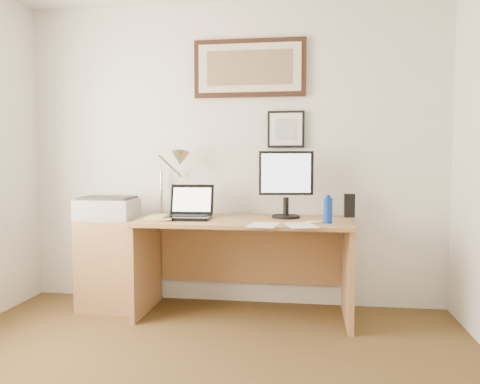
% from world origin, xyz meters
% --- Properties ---
extents(wall_back, '(3.50, 0.02, 2.50)m').
position_xyz_m(wall_back, '(0.00, 2.00, 1.25)').
color(wall_back, silver).
rests_on(wall_back, ground).
extents(side_cabinet, '(0.50, 0.40, 0.73)m').
position_xyz_m(side_cabinet, '(-0.92, 1.68, 0.36)').
color(side_cabinet, '#9B6C41').
rests_on(side_cabinet, floor).
extents(water_bottle, '(0.06, 0.06, 0.18)m').
position_xyz_m(water_bottle, '(0.77, 1.50, 0.84)').
color(water_bottle, '#0B339B').
rests_on(water_bottle, desk).
extents(bottle_cap, '(0.03, 0.03, 0.02)m').
position_xyz_m(bottle_cap, '(0.77, 1.50, 0.94)').
color(bottle_cap, '#0B339B').
rests_on(bottle_cap, water_bottle).
extents(speaker, '(0.08, 0.07, 0.18)m').
position_xyz_m(speaker, '(0.96, 1.88, 0.84)').
color(speaker, black).
rests_on(speaker, desk).
extents(paper_sheet_a, '(0.23, 0.30, 0.00)m').
position_xyz_m(paper_sheet_a, '(0.32, 1.34, 0.75)').
color(paper_sheet_a, white).
rests_on(paper_sheet_a, desk).
extents(paper_sheet_b, '(0.26, 0.32, 0.00)m').
position_xyz_m(paper_sheet_b, '(0.58, 1.34, 0.75)').
color(paper_sheet_b, white).
rests_on(paper_sheet_b, desk).
extents(sticky_pad, '(0.09, 0.09, 0.01)m').
position_xyz_m(sticky_pad, '(0.67, 1.49, 0.76)').
color(sticky_pad, '#F1E172').
rests_on(sticky_pad, desk).
extents(marker_pen, '(0.14, 0.06, 0.02)m').
position_xyz_m(marker_pen, '(0.71, 1.50, 0.76)').
color(marker_pen, white).
rests_on(marker_pen, desk).
extents(book, '(0.24, 0.31, 0.02)m').
position_xyz_m(book, '(-0.59, 1.54, 0.76)').
color(book, tan).
rests_on(book, desk).
extents(desk, '(1.60, 0.70, 0.75)m').
position_xyz_m(desk, '(0.15, 1.72, 0.51)').
color(desk, '#9B6C41').
rests_on(desk, floor).
extents(laptop, '(0.35, 0.31, 0.26)m').
position_xyz_m(laptop, '(-0.27, 1.62, 0.81)').
color(laptop, black).
rests_on(laptop, desk).
extents(lcd_monitor, '(0.42, 0.22, 0.52)m').
position_xyz_m(lcd_monitor, '(0.46, 1.75, 1.04)').
color(lcd_monitor, black).
rests_on(lcd_monitor, desk).
extents(printer, '(0.44, 0.34, 0.18)m').
position_xyz_m(printer, '(-0.95, 1.65, 0.82)').
color(printer, '#ABABAE').
rests_on(printer, side_cabinet).
extents(desk_lamp, '(0.29, 0.27, 0.53)m').
position_xyz_m(desk_lamp, '(-0.41, 1.81, 1.19)').
color(desk_lamp, silver).
rests_on(desk_lamp, desk).
extents(picture_large, '(0.92, 0.04, 0.47)m').
position_xyz_m(picture_large, '(0.15, 1.97, 1.95)').
color(picture_large, black).
rests_on(picture_large, wall_back).
extents(picture_small, '(0.30, 0.03, 0.30)m').
position_xyz_m(picture_small, '(0.45, 1.97, 1.45)').
color(picture_small, black).
rests_on(picture_small, wall_back).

